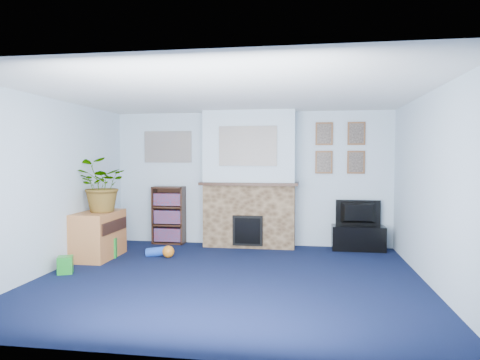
% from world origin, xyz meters
% --- Properties ---
extents(floor, '(5.00, 4.50, 0.01)m').
position_xyz_m(floor, '(0.00, 0.00, 0.00)').
color(floor, '#0D1433').
rests_on(floor, ground).
extents(ceiling, '(5.00, 4.50, 0.01)m').
position_xyz_m(ceiling, '(0.00, 0.00, 2.40)').
color(ceiling, white).
rests_on(ceiling, wall_back).
extents(wall_back, '(5.00, 0.04, 2.40)m').
position_xyz_m(wall_back, '(0.00, 2.25, 1.20)').
color(wall_back, silver).
rests_on(wall_back, ground).
extents(wall_front, '(5.00, 0.04, 2.40)m').
position_xyz_m(wall_front, '(0.00, -2.25, 1.20)').
color(wall_front, silver).
rests_on(wall_front, ground).
extents(wall_left, '(0.04, 4.50, 2.40)m').
position_xyz_m(wall_left, '(-2.50, 0.00, 1.20)').
color(wall_left, silver).
rests_on(wall_left, ground).
extents(wall_right, '(0.04, 4.50, 2.40)m').
position_xyz_m(wall_right, '(2.50, 0.00, 1.20)').
color(wall_right, silver).
rests_on(wall_right, ground).
extents(chimney_breast, '(1.72, 0.50, 2.40)m').
position_xyz_m(chimney_breast, '(0.00, 2.05, 1.18)').
color(chimney_breast, brown).
rests_on(chimney_breast, ground).
extents(collage_main, '(1.00, 0.03, 0.68)m').
position_xyz_m(collage_main, '(0.00, 1.84, 1.78)').
color(collage_main, gray).
rests_on(collage_main, chimney_breast).
extents(collage_left, '(0.90, 0.03, 0.58)m').
position_xyz_m(collage_left, '(-1.55, 2.23, 1.78)').
color(collage_left, gray).
rests_on(collage_left, wall_back).
extents(portrait_tl, '(0.30, 0.03, 0.40)m').
position_xyz_m(portrait_tl, '(1.30, 2.23, 2.00)').
color(portrait_tl, brown).
rests_on(portrait_tl, wall_back).
extents(portrait_tr, '(0.30, 0.03, 0.40)m').
position_xyz_m(portrait_tr, '(1.85, 2.23, 2.00)').
color(portrait_tr, brown).
rests_on(portrait_tr, wall_back).
extents(portrait_bl, '(0.30, 0.03, 0.40)m').
position_xyz_m(portrait_bl, '(1.30, 2.23, 1.50)').
color(portrait_bl, brown).
rests_on(portrait_bl, wall_back).
extents(portrait_br, '(0.30, 0.03, 0.40)m').
position_xyz_m(portrait_br, '(1.85, 2.23, 1.50)').
color(portrait_br, brown).
rests_on(portrait_br, wall_back).
extents(tv_stand, '(0.88, 0.37, 0.42)m').
position_xyz_m(tv_stand, '(1.88, 2.03, 0.22)').
color(tv_stand, black).
rests_on(tv_stand, ground).
extents(television, '(0.76, 0.12, 0.43)m').
position_xyz_m(television, '(1.88, 2.05, 0.63)').
color(television, black).
rests_on(television, tv_stand).
extents(bookshelf, '(0.58, 0.28, 1.05)m').
position_xyz_m(bookshelf, '(-1.50, 2.11, 0.50)').
color(bookshelf, black).
rests_on(bookshelf, ground).
extents(sideboard, '(0.52, 0.94, 0.73)m').
position_xyz_m(sideboard, '(-2.24, 0.84, 0.35)').
color(sideboard, '#B66D3A').
rests_on(sideboard, ground).
extents(potted_plant, '(0.97, 0.91, 0.85)m').
position_xyz_m(potted_plant, '(-2.19, 0.79, 1.16)').
color(potted_plant, '#26661E').
rests_on(potted_plant, sideboard).
extents(mantel_clock, '(0.10, 0.06, 0.13)m').
position_xyz_m(mantel_clock, '(-0.03, 2.00, 1.22)').
color(mantel_clock, gold).
rests_on(mantel_clock, chimney_breast).
extents(mantel_candle, '(0.05, 0.05, 0.16)m').
position_xyz_m(mantel_candle, '(0.24, 2.00, 1.23)').
color(mantel_candle, '#B2BFC6').
rests_on(mantel_candle, chimney_breast).
extents(mantel_teddy, '(0.13, 0.13, 0.13)m').
position_xyz_m(mantel_teddy, '(-0.55, 2.00, 1.22)').
color(mantel_teddy, gray).
rests_on(mantel_teddy, chimney_breast).
extents(mantel_can, '(0.07, 0.07, 0.13)m').
position_xyz_m(mantel_can, '(0.67, 2.00, 1.21)').
color(mantel_can, '#198C26').
rests_on(mantel_can, chimney_breast).
extents(green_crate, '(0.45, 0.39, 0.31)m').
position_xyz_m(green_crate, '(-2.18, 0.94, 0.14)').
color(green_crate, '#198C26').
rests_on(green_crate, ground).
extents(toy_ball, '(0.19, 0.19, 0.19)m').
position_xyz_m(toy_ball, '(-1.16, 1.01, 0.09)').
color(toy_ball, orange).
rests_on(toy_ball, ground).
extents(toy_block, '(0.25, 0.25, 0.23)m').
position_xyz_m(toy_block, '(-2.26, -0.09, 0.11)').
color(toy_block, '#198C26').
rests_on(toy_block, ground).
extents(toy_tube, '(0.33, 0.15, 0.19)m').
position_xyz_m(toy_tube, '(-1.38, 1.08, 0.07)').
color(toy_tube, blue).
rests_on(toy_tube, ground).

